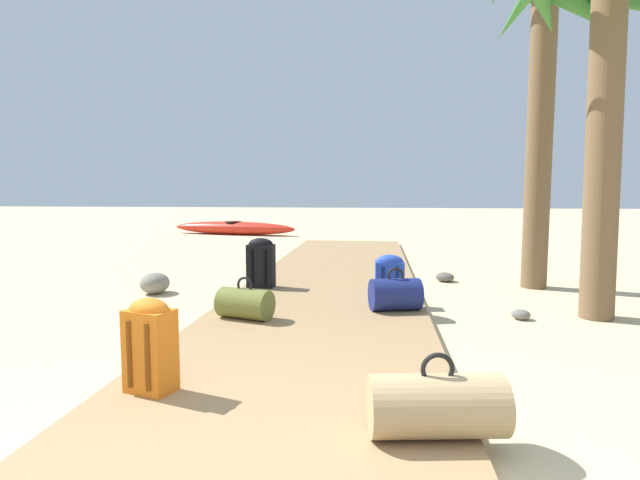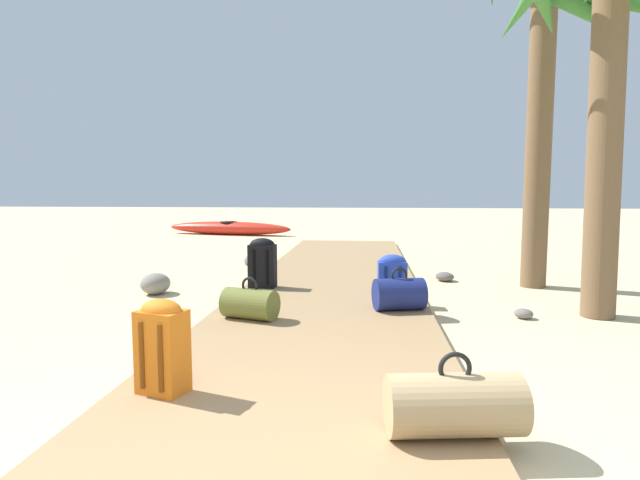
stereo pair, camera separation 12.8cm
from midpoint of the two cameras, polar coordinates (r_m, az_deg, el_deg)
The scene contains 14 objects.
ground_plane at distance 5.79m, azimuth 0.30°, elevation -6.96°, with size 60.00×60.00×0.00m, color #D1BA8C.
boardwalk at distance 6.78m, azimuth 1.07°, elevation -4.74°, with size 2.14×10.23×0.08m, color #9E7A51.
duffel_bag_olive at distance 4.73m, azimuth -8.72°, elevation -7.12°, with size 0.56×0.42×0.39m.
backpack_orange at distance 3.16m, azimuth -18.58°, elevation -11.07°, with size 0.32×0.26×0.56m.
duffel_bag_navy at distance 5.07m, azimuth 8.23°, elevation -6.05°, with size 0.55×0.42×0.43m.
backpack_black at distance 6.19m, azimuth -7.13°, elevation -2.43°, with size 0.33×0.22×0.61m.
backpack_blue at distance 5.57m, azimuth 7.51°, elevation -3.99°, with size 0.32×0.22×0.49m.
duffel_bag_tan at distance 2.63m, azimuth 13.51°, elevation -17.64°, with size 0.68×0.39×0.42m.
palm_tree_near_right at distance 5.93m, azimuth 29.71°, elevation 20.87°, with size 2.23×2.06×3.78m.
kayak at distance 14.52m, azimuth -10.52°, elevation 1.34°, with size 3.78×1.34×0.38m.
rock_right_mid at distance 5.40m, azimuth 21.40°, elevation -7.76°, with size 0.18×0.17×0.10m, color slate.
rock_left_near at distance 8.16m, azimuth -7.60°, elevation -2.36°, with size 0.40×0.38×0.26m, color slate.
rock_left_far at distance 6.50m, azimuth -18.66°, elevation -4.70°, with size 0.41×0.35×0.26m, color gray.
rock_right_far at distance 7.24m, azimuth 13.43°, elevation -4.05°, with size 0.25×0.27×0.12m, color #5B5651.
Camera 2 is at (0.43, -1.54, 1.27)m, focal length 28.30 mm.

